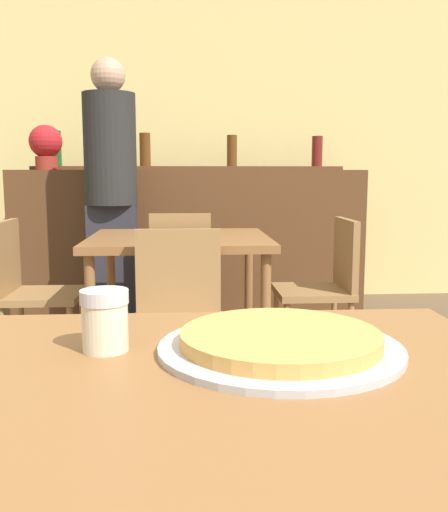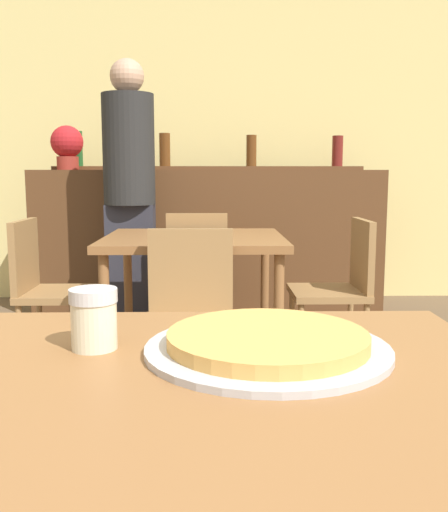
# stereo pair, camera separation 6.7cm
# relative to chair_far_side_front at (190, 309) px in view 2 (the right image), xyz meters

# --- Properties ---
(wall_back) EXTENTS (8.00, 0.05, 2.80)m
(wall_back) POSITION_rel_chair_far_side_front_xyz_m (0.06, 2.47, 0.92)
(wall_back) COLOR #EAD684
(wall_back) RESTS_ON ground_plane
(dining_table_near) EXTENTS (1.03, 0.77, 0.76)m
(dining_table_near) POSITION_rel_chair_far_side_front_xyz_m (0.06, -1.58, 0.19)
(dining_table_near) COLOR brown
(dining_table_near) RESTS_ON ground_plane
(dining_table_far) EXTENTS (0.95, 0.86, 0.73)m
(dining_table_far) POSITION_rel_chair_far_side_front_xyz_m (-0.00, 0.61, 0.17)
(dining_table_far) COLOR brown
(dining_table_far) RESTS_ON ground_plane
(bar_counter) EXTENTS (2.60, 0.56, 1.09)m
(bar_counter) POSITION_rel_chair_far_side_front_xyz_m (0.06, 1.97, 0.07)
(bar_counter) COLOR brown
(bar_counter) RESTS_ON ground_plane
(bar_back_shelf) EXTENTS (2.39, 0.24, 0.30)m
(bar_back_shelf) POSITION_rel_chair_far_side_front_xyz_m (0.07, 2.11, 0.67)
(bar_back_shelf) COLOR brown
(bar_back_shelf) RESTS_ON bar_counter
(chair_far_side_front) EXTENTS (0.40, 0.40, 0.82)m
(chair_far_side_front) POSITION_rel_chair_far_side_front_xyz_m (0.00, 0.00, 0.00)
(chair_far_side_front) COLOR olive
(chair_far_side_front) RESTS_ON ground_plane
(chair_far_side_back) EXTENTS (0.40, 0.40, 0.82)m
(chair_far_side_back) POSITION_rel_chair_far_side_front_xyz_m (0.00, 1.21, 0.00)
(chair_far_side_back) COLOR olive
(chair_far_side_back) RESTS_ON ground_plane
(chair_far_side_left) EXTENTS (0.40, 0.40, 0.82)m
(chair_far_side_left) POSITION_rel_chair_far_side_front_xyz_m (-0.80, 0.61, 0.00)
(chair_far_side_left) COLOR olive
(chair_far_side_left) RESTS_ON ground_plane
(chair_far_side_right) EXTENTS (0.40, 0.40, 0.82)m
(chair_far_side_right) POSITION_rel_chair_far_side_front_xyz_m (0.80, 0.61, 0.00)
(chair_far_side_right) COLOR olive
(chair_far_side_right) RESTS_ON ground_plane
(pizza_tray) EXTENTS (0.42, 0.42, 0.04)m
(pizza_tray) POSITION_rel_chair_far_side_front_xyz_m (0.19, -1.49, 0.30)
(pizza_tray) COLOR #B7B7BC
(pizza_tray) RESTS_ON dining_table_near
(cheese_shaker) EXTENTS (0.08, 0.08, 0.11)m
(cheese_shaker) POSITION_rel_chair_far_side_front_xyz_m (-0.10, -1.46, 0.34)
(cheese_shaker) COLOR beige
(cheese_shaker) RESTS_ON dining_table_near
(person_standing) EXTENTS (0.34, 0.34, 1.80)m
(person_standing) POSITION_rel_chair_far_side_front_xyz_m (-0.45, 1.39, 0.50)
(person_standing) COLOR #2D2D38
(person_standing) RESTS_ON ground_plane
(potted_plant) EXTENTS (0.24, 0.24, 0.33)m
(potted_plant) POSITION_rel_chair_far_side_front_xyz_m (-0.99, 1.92, 0.80)
(potted_plant) COLOR maroon
(potted_plant) RESTS_ON bar_counter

